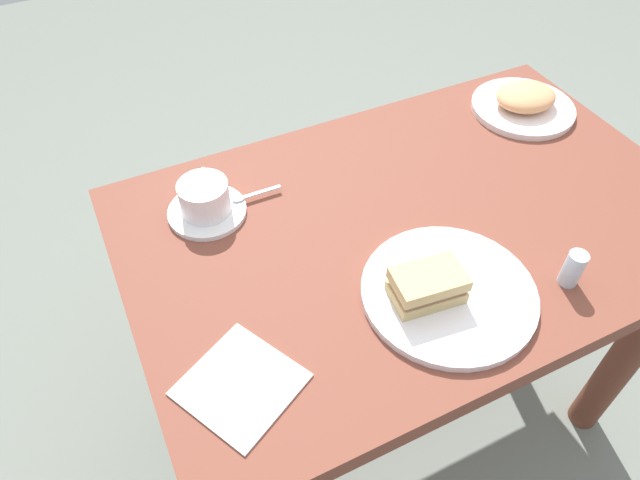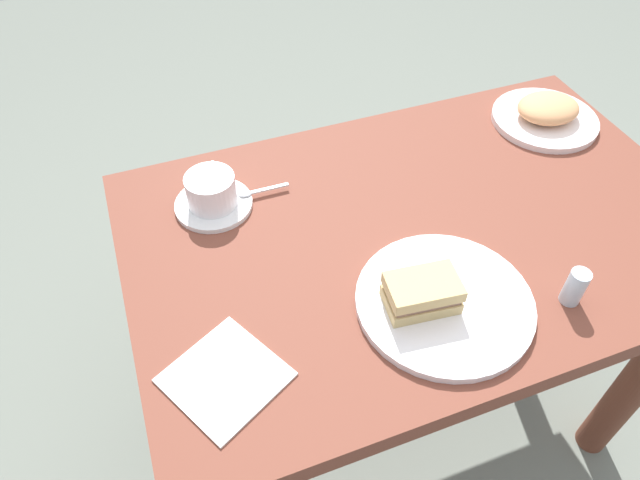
{
  "view_description": "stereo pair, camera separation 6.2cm",
  "coord_description": "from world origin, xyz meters",
  "px_view_note": "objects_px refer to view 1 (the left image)",
  "views": [
    {
      "loc": [
        -0.49,
        -0.6,
        1.47
      ],
      "look_at": [
        -0.2,
        0.0,
        0.75
      ],
      "focal_mm": 32.36,
      "sensor_mm": 36.0,
      "label": 1
    },
    {
      "loc": [
        -0.43,
        -0.62,
        1.47
      ],
      "look_at": [
        -0.2,
        0.0,
        0.75
      ],
      "focal_mm": 32.36,
      "sensor_mm": 36.0,
      "label": 2
    }
  ],
  "objects_px": {
    "sandwich_plate": "(448,293)",
    "side_plate": "(523,108)",
    "coffee_saucer": "(207,211)",
    "dining_table": "(410,266)",
    "coffee_cup": "(204,196)",
    "salt_shaker": "(573,269)",
    "spoon": "(248,196)",
    "sandwich_front": "(428,285)",
    "napkin": "(241,384)"
  },
  "relations": [
    {
      "from": "sandwich_plate",
      "to": "side_plate",
      "type": "height_order",
      "value": "same"
    },
    {
      "from": "side_plate",
      "to": "coffee_saucer",
      "type": "bearing_deg",
      "value": -179.23
    },
    {
      "from": "dining_table",
      "to": "coffee_cup",
      "type": "relative_size",
      "value": 9.1
    },
    {
      "from": "coffee_saucer",
      "to": "side_plate",
      "type": "xyz_separation_m",
      "value": [
        0.74,
        0.01,
        0.0
      ]
    },
    {
      "from": "dining_table",
      "to": "salt_shaker",
      "type": "xyz_separation_m",
      "value": [
        0.14,
        -0.23,
        0.17
      ]
    },
    {
      "from": "coffee_cup",
      "to": "spoon",
      "type": "xyz_separation_m",
      "value": [
        0.08,
        -0.0,
        -0.03
      ]
    },
    {
      "from": "spoon",
      "to": "coffee_cup",
      "type": "bearing_deg",
      "value": 178.26
    },
    {
      "from": "sandwich_plate",
      "to": "sandwich_front",
      "type": "relative_size",
      "value": 2.39
    },
    {
      "from": "salt_shaker",
      "to": "napkin",
      "type": "bearing_deg",
      "value": 174.29
    },
    {
      "from": "sandwich_front",
      "to": "spoon",
      "type": "height_order",
      "value": "sandwich_front"
    },
    {
      "from": "dining_table",
      "to": "napkin",
      "type": "xyz_separation_m",
      "value": [
        -0.41,
        -0.18,
        0.14
      ]
    },
    {
      "from": "sandwich_front",
      "to": "coffee_saucer",
      "type": "distance_m",
      "value": 0.43
    },
    {
      "from": "dining_table",
      "to": "salt_shaker",
      "type": "relative_size",
      "value": 15.9
    },
    {
      "from": "coffee_cup",
      "to": "sandwich_plate",
      "type": "bearing_deg",
      "value": -50.31
    },
    {
      "from": "dining_table",
      "to": "sandwich_plate",
      "type": "relative_size",
      "value": 3.73
    },
    {
      "from": "side_plate",
      "to": "salt_shaker",
      "type": "relative_size",
      "value": 3.38
    },
    {
      "from": "sandwich_front",
      "to": "coffee_cup",
      "type": "bearing_deg",
      "value": 126.07
    },
    {
      "from": "spoon",
      "to": "salt_shaker",
      "type": "height_order",
      "value": "salt_shaker"
    },
    {
      "from": "sandwich_front",
      "to": "spoon",
      "type": "xyz_separation_m",
      "value": [
        -0.17,
        0.34,
        -0.03
      ]
    },
    {
      "from": "coffee_saucer",
      "to": "coffee_cup",
      "type": "distance_m",
      "value": 0.04
    },
    {
      "from": "sandwich_front",
      "to": "side_plate",
      "type": "bearing_deg",
      "value": 36.13
    },
    {
      "from": "side_plate",
      "to": "napkin",
      "type": "height_order",
      "value": "side_plate"
    },
    {
      "from": "side_plate",
      "to": "sandwich_front",
      "type": "bearing_deg",
      "value": -143.87
    },
    {
      "from": "sandwich_plate",
      "to": "spoon",
      "type": "relative_size",
      "value": 2.91
    },
    {
      "from": "coffee_cup",
      "to": "coffee_saucer",
      "type": "bearing_deg",
      "value": -107.25
    },
    {
      "from": "sandwich_plate",
      "to": "coffee_saucer",
      "type": "xyz_separation_m",
      "value": [
        -0.29,
        0.35,
        -0.0
      ]
    },
    {
      "from": "spoon",
      "to": "salt_shaker",
      "type": "relative_size",
      "value": 1.46
    },
    {
      "from": "coffee_cup",
      "to": "napkin",
      "type": "xyz_separation_m",
      "value": [
        -0.07,
        -0.36,
        -0.04
      ]
    },
    {
      "from": "dining_table",
      "to": "sandwich_plate",
      "type": "bearing_deg",
      "value": -106.54
    },
    {
      "from": "dining_table",
      "to": "side_plate",
      "type": "distance_m",
      "value": 0.46
    },
    {
      "from": "napkin",
      "to": "coffee_cup",
      "type": "bearing_deg",
      "value": 79.32
    },
    {
      "from": "coffee_cup",
      "to": "side_plate",
      "type": "distance_m",
      "value": 0.74
    },
    {
      "from": "coffee_cup",
      "to": "spoon",
      "type": "distance_m",
      "value": 0.09
    },
    {
      "from": "dining_table",
      "to": "coffee_saucer",
      "type": "height_order",
      "value": "coffee_saucer"
    },
    {
      "from": "side_plate",
      "to": "salt_shaker",
      "type": "distance_m",
      "value": 0.49
    },
    {
      "from": "napkin",
      "to": "dining_table",
      "type": "bearing_deg",
      "value": 23.29
    },
    {
      "from": "sandwich_front",
      "to": "napkin",
      "type": "bearing_deg",
      "value": -177.6
    },
    {
      "from": "sandwich_front",
      "to": "napkin",
      "type": "relative_size",
      "value": 0.8
    },
    {
      "from": "side_plate",
      "to": "sandwich_plate",
      "type": "bearing_deg",
      "value": -140.88
    },
    {
      "from": "dining_table",
      "to": "napkin",
      "type": "distance_m",
      "value": 0.47
    },
    {
      "from": "sandwich_front",
      "to": "napkin",
      "type": "xyz_separation_m",
      "value": [
        -0.32,
        -0.01,
        -0.04
      ]
    },
    {
      "from": "sandwich_front",
      "to": "dining_table",
      "type": "bearing_deg",
      "value": 60.74
    },
    {
      "from": "dining_table",
      "to": "sandwich_front",
      "type": "height_order",
      "value": "sandwich_front"
    },
    {
      "from": "sandwich_plate",
      "to": "napkin",
      "type": "xyz_separation_m",
      "value": [
        -0.36,
        -0.01,
        -0.01
      ]
    },
    {
      "from": "sandwich_front",
      "to": "napkin",
      "type": "distance_m",
      "value": 0.32
    },
    {
      "from": "coffee_saucer",
      "to": "salt_shaker",
      "type": "bearing_deg",
      "value": -40.29
    },
    {
      "from": "sandwich_front",
      "to": "sandwich_plate",
      "type": "bearing_deg",
      "value": -9.83
    },
    {
      "from": "coffee_saucer",
      "to": "napkin",
      "type": "xyz_separation_m",
      "value": [
        -0.07,
        -0.36,
        -0.0
      ]
    },
    {
      "from": "dining_table",
      "to": "sandwich_front",
      "type": "bearing_deg",
      "value": -119.26
    },
    {
      "from": "sandwich_front",
      "to": "side_plate",
      "type": "distance_m",
      "value": 0.6
    }
  ]
}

